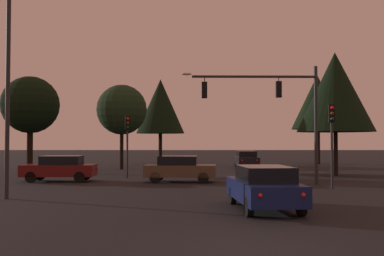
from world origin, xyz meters
name	(u,v)px	position (x,y,z in m)	size (l,w,h in m)	color
ground_plane	(209,172)	(0.00, 24.50, 0.00)	(168.00, 168.00, 0.00)	black
traffic_signal_mast_arm	(273,102)	(3.18, 14.29, 4.57)	(7.54, 0.44, 6.55)	#232326
traffic_light_corner_left	(126,134)	(-5.63, 18.50, 2.86)	(0.36, 0.38, 4.02)	#232326
traffic_light_corner_right	(330,129)	(5.64, 12.27, 3.01)	(0.31, 0.36, 4.24)	#232326
car_nearside_lane	(262,187)	(1.08, 5.55, 0.80)	(2.27, 4.44, 1.52)	#0F1947
car_crossing_left	(58,168)	(-9.28, 16.17, 0.80)	(4.33, 1.93, 1.52)	#4C0F0F
car_crossing_right	(178,168)	(-2.16, 15.85, 0.79)	(4.29, 2.05, 1.52)	#473828
car_far_lane	(245,159)	(3.45, 29.34, 0.80)	(1.85, 4.39, 1.52)	black
parking_lot_lamp_post	(6,66)	(-9.11, 8.37, 5.52)	(1.70, 0.36, 8.84)	#232326
tree_behind_sign	(120,110)	(-7.44, 27.34, 5.07)	(4.28, 4.28, 7.22)	black
tree_left_far	(28,105)	(-14.16, 24.37, 5.23)	(4.48, 4.48, 7.50)	black
tree_center_horizon	(316,102)	(11.70, 35.54, 6.47)	(5.39, 5.39, 9.33)	black
tree_right_cluster	(159,106)	(-4.75, 35.71, 6.05)	(5.05, 5.05, 8.91)	black
tree_lot_edge	(333,92)	(8.65, 20.75, 5.85)	(5.35, 5.35, 8.67)	black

